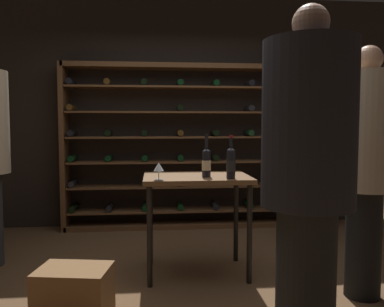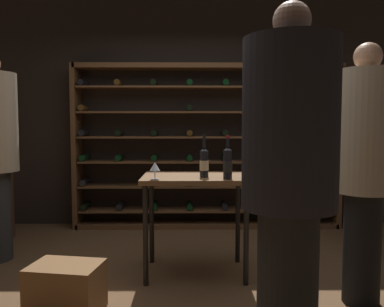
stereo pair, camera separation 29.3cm
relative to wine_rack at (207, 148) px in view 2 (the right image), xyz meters
The scene contains 10 objects.
ground_plane 2.04m from the wine_rack, 97.92° to the right, with size 9.92×9.92×0.00m, color brown.
back_wall 0.56m from the wine_rack, 139.21° to the left, with size 5.77×0.10×2.97m, color black.
wine_rack is the anchor object (origin of this frame).
tasting_table 1.63m from the wine_rack, 96.41° to the right, with size 0.92×0.64×0.87m.
person_bystander_red_print 2.43m from the wine_rack, 64.84° to the right, with size 0.41×0.41×1.89m.
person_guest_plum_blouse 2.90m from the wine_rack, 83.84° to the right, with size 0.52×0.52×1.97m.
wine_crate 2.72m from the wine_rack, 115.12° to the right, with size 0.48×0.34×0.34m, color brown.
wine_bottle_red_label 1.70m from the wine_rack, 93.61° to the right, with size 0.08×0.08×0.37m.
wine_bottle_black_capsule 1.83m from the wine_rack, 87.51° to the right, with size 0.08×0.08×0.36m.
wine_glass_stemmed_right 1.91m from the wine_rack, 105.55° to the right, with size 0.08×0.08×0.14m.
Camera 2 is at (-0.00, -3.26, 1.31)m, focal length 36.76 mm.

